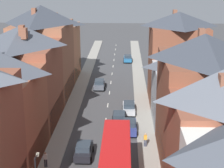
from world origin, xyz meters
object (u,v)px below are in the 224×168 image
object	(u,v)px
car_parked_left_b	(129,126)
car_mid_white	(99,84)
car_near_silver	(84,150)
car_parked_right_a	(119,119)
car_mid_black	(129,107)
pedestrian_mid_right	(45,159)
pedestrian_far_left	(145,139)
car_near_blue	(128,58)

from	to	relation	value
car_parked_left_b	car_mid_white	world-z (taller)	car_parked_left_b
car_near_silver	car_parked_right_a	size ratio (longest dim) A/B	0.94
car_mid_black	pedestrian_mid_right	world-z (taller)	pedestrian_mid_right
car_mid_black	pedestrian_far_left	distance (m)	10.98
pedestrian_far_left	car_near_blue	bearing A→B (deg)	92.39
car_parked_left_b	pedestrian_far_left	distance (m)	4.37
pedestrian_mid_right	car_parked_left_b	bearing A→B (deg)	46.45
car_near_blue	car_parked_left_b	size ratio (longest dim) A/B	1.01
car_mid_black	car_parked_left_b	distance (m)	6.85
car_parked_right_a	car_mid_white	size ratio (longest dim) A/B	1.05
car_parked_left_b	car_near_blue	bearing A→B (deg)	90.00
pedestrian_far_left	car_near_silver	bearing A→B (deg)	-159.11
car_mid_black	car_parked_right_a	bearing A→B (deg)	-106.83
car_near_silver	pedestrian_far_left	bearing A→B (deg)	20.89
car_mid_white	car_mid_black	bearing A→B (deg)	-66.42
car_near_blue	car_near_silver	distance (m)	44.88
car_near_blue	car_mid_black	size ratio (longest dim) A/B	0.93
car_near_blue	pedestrian_mid_right	xyz separation A→B (m)	(-8.49, -47.01, 0.23)
car_mid_black	pedestrian_mid_right	xyz separation A→B (m)	(-8.49, -15.77, 0.23)
car_parked_left_b	pedestrian_far_left	size ratio (longest dim) A/B	2.46
pedestrian_mid_right	car_mid_white	bearing A→B (deg)	82.44
car_near_blue	car_mid_black	world-z (taller)	car_near_blue
car_near_silver	car_parked_left_b	size ratio (longest dim) A/B	1.02
car_mid_black	pedestrian_far_left	bearing A→B (deg)	-80.80
car_mid_white	car_near_silver	bearing A→B (deg)	-90.00
car_near_blue	car_parked_left_b	distance (m)	38.08
car_mid_black	car_mid_white	size ratio (longest dim) A/B	1.05
pedestrian_far_left	car_mid_black	bearing A→B (deg)	99.20
car_near_blue	pedestrian_mid_right	distance (m)	47.77
car_near_blue	car_parked_right_a	size ratio (longest dim) A/B	0.93
car_parked_right_a	car_mid_white	distance (m)	15.94
car_parked_right_a	car_parked_left_b	size ratio (longest dim) A/B	1.09
car_mid_black	car_parked_left_b	bearing A→B (deg)	-90.00
car_near_blue	car_near_silver	xyz separation A→B (m)	(-4.90, -44.61, 0.03)
car_parked_right_a	pedestrian_far_left	distance (m)	7.22
car_parked_left_b	car_near_silver	bearing A→B (deg)	-126.87
pedestrian_mid_right	pedestrian_far_left	distance (m)	11.37
car_near_blue	car_parked_left_b	bearing A→B (deg)	-90.00
car_near_blue	car_mid_white	bearing A→B (deg)	-103.76
car_parked_left_b	pedestrian_mid_right	bearing A→B (deg)	-133.55
car_parked_right_a	pedestrian_far_left	size ratio (longest dim) A/B	2.68
car_near_silver	pedestrian_far_left	xyz separation A→B (m)	(6.66, 2.54, 0.20)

